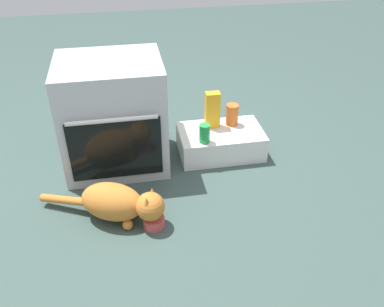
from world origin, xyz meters
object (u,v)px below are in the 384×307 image
cat (119,203)px  oven (113,115)px  juice_carton (212,110)px  pantry_cabinet (220,142)px  soda_can (205,133)px  food_bowl (154,221)px  sauce_jar (232,115)px

cat → oven: bearing=114.5°
cat → juice_carton: bearing=68.8°
oven → cat: bearing=-90.8°
pantry_cabinet → cat: cat is taller
pantry_cabinet → soda_can: bearing=-139.9°
food_bowl → cat: (-0.17, 0.08, 0.08)m
soda_can → sauce_jar: size_ratio=0.86×
pantry_cabinet → juice_carton: size_ratio=2.24×
food_bowl → sauce_jar: (0.59, 0.68, 0.20)m
oven → sauce_jar: 0.76m
soda_can → cat: bearing=-142.2°
food_bowl → sauce_jar: sauce_jar is taller
food_bowl → juice_carton: size_ratio=0.47×
food_bowl → cat: cat is taller
pantry_cabinet → soda_can: 0.22m
pantry_cabinet → food_bowl: 0.79m
oven → pantry_cabinet: size_ratio=1.25×
food_bowl → soda_can: soda_can is taller
food_bowl → soda_can: (0.37, 0.50, 0.19)m
sauce_jar → soda_can: bearing=-140.4°
oven → cat: 0.59m
food_bowl → pantry_cabinet: bearing=50.5°
soda_can → juice_carton: (0.09, 0.18, 0.06)m
food_bowl → cat: size_ratio=0.17×
pantry_cabinet → sauce_jar: (0.09, 0.07, 0.15)m
soda_can → sauce_jar: bearing=39.6°
soda_can → juice_carton: juice_carton is taller
oven → soda_can: 0.56m
oven → juice_carton: oven is taller
pantry_cabinet → juice_carton: (-0.04, 0.06, 0.20)m
food_bowl → sauce_jar: size_ratio=0.81×
cat → food_bowl: bearing=0.0°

